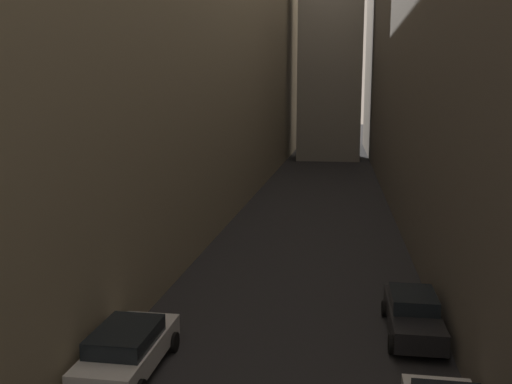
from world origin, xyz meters
TOP-DOWN VIEW (x-y plane):
  - ground_plane at (0.00, 48.00)m, footprint 264.00×264.00m
  - building_block_left at (-12.47, 50.00)m, footprint 13.94×108.00m
  - building_block_right at (12.39, 50.00)m, footprint 13.78×108.00m
  - parked_car_left_third at (-4.40, 18.51)m, footprint 2.04×4.53m
  - parked_car_right_far at (4.40, 22.66)m, footprint 1.88×4.58m

SIDE VIEW (x-z plane):
  - ground_plane at x=0.00m, z-range 0.00..0.00m
  - parked_car_right_far at x=4.40m, z-range 0.02..1.52m
  - parked_car_left_third at x=-4.40m, z-range 0.05..1.56m
  - building_block_left at x=-12.47m, z-range 0.00..24.90m
  - building_block_right at x=12.39m, z-range 0.00..25.10m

